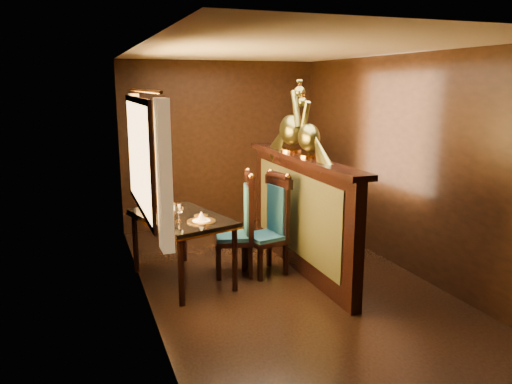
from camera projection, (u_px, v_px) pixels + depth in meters
The scene contains 8 objects.
ground at pixel (284, 281), 5.58m from camera, with size 5.00×5.00×0.00m, color black.
room_shell at pixel (278, 140), 5.23m from camera, with size 3.04×5.04×2.52m.
partition at pixel (300, 211), 5.81m from camera, with size 0.26×2.70×1.36m.
dining_table at pixel (181, 222), 5.45m from camera, with size 1.09×1.44×0.95m.
chair_left at pixel (243, 221), 5.68m from camera, with size 0.53×0.54×1.21m.
chair_right at pixel (273, 220), 5.74m from camera, with size 0.51×0.52×1.19m.
peacock_left at pixel (309, 125), 5.42m from camera, with size 0.23×0.61×0.72m, color #164427, non-canonical shape.
peacock_right at pixel (292, 117), 5.84m from camera, with size 0.27×0.71×0.85m, color #164427, non-canonical shape.
Camera 1 is at (-2.09, -4.81, 2.16)m, focal length 35.00 mm.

